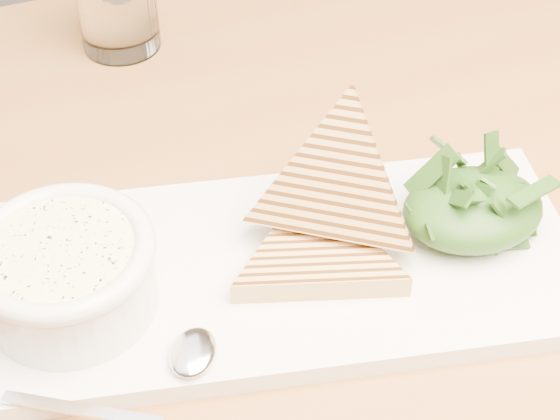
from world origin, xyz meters
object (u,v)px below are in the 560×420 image
object	(u,v)px
platter	(288,269)
glass_far	(115,0)
table_top	(166,264)
soup_bowl	(69,281)

from	to	relation	value
platter	glass_far	xyz separation A→B (m)	(-0.07, 0.34, 0.04)
table_top	platter	world-z (taller)	platter
soup_bowl	glass_far	xyz separation A→B (m)	(0.08, 0.34, 0.01)
platter	glass_far	size ratio (longest dim) A/B	4.18
table_top	glass_far	xyz separation A→B (m)	(0.01, 0.28, 0.07)
platter	table_top	bearing A→B (deg)	145.87
table_top	glass_far	world-z (taller)	glass_far
soup_bowl	platter	bearing A→B (deg)	-1.24
glass_far	table_top	bearing A→B (deg)	-92.05
table_top	glass_far	bearing A→B (deg)	87.95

